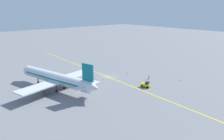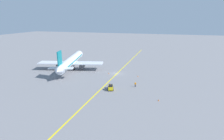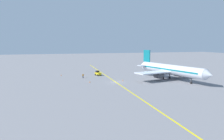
{
  "view_description": "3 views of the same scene",
  "coord_description": "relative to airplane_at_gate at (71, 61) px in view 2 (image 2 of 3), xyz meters",
  "views": [
    {
      "loc": [
        -50.74,
        -61.39,
        25.57
      ],
      "look_at": [
        -2.92,
        -5.65,
        4.55
      ],
      "focal_mm": 35.0,
      "sensor_mm": 36.0,
      "label": 1
    },
    {
      "loc": [
        17.25,
        -65.79,
        21.65
      ],
      "look_at": [
        -0.58,
        -5.1,
        2.97
      ],
      "focal_mm": 28.0,
      "sensor_mm": 36.0,
      "label": 2
    },
    {
      "loc": [
        22.69,
        71.59,
        13.74
      ],
      "look_at": [
        0.04,
        -4.24,
        3.73
      ],
      "focal_mm": 35.0,
      "sensor_mm": 36.0,
      "label": 3
    }
  ],
  "objects": [
    {
      "name": "traffic_cone_mid_apron",
      "position": [
        38.25,
        -21.13,
        -3.43
      ],
      "size": [
        0.32,
        0.32,
        0.55
      ],
      "primitive_type": "cone",
      "color": "orange",
      "rests_on": "ground"
    },
    {
      "name": "apron_yellow_centreline",
      "position": [
        20.98,
        -0.56,
        -3.71
      ],
      "size": [
        5.48,
        119.91,
        0.01
      ],
      "primitive_type": "cube",
      "rotation": [
        0.0,
        0.0,
        -0.04
      ],
      "color": "yellow",
      "rests_on": "ground"
    },
    {
      "name": "ground_plane",
      "position": [
        20.98,
        -0.56,
        -3.71
      ],
      "size": [
        400.0,
        400.0,
        0.0
      ],
      "primitive_type": "plane",
      "color": "slate"
    },
    {
      "name": "baggage_tug_white",
      "position": [
        23.39,
        -17.39,
        -2.81
      ],
      "size": [
        2.48,
        3.31,
        2.11
      ],
      "color": "gold",
      "rests_on": "ground"
    },
    {
      "name": "ground_crew_worker",
      "position": [
        30.47,
        -12.64,
        -2.8
      ],
      "size": [
        0.56,
        0.32,
        1.68
      ],
      "color": "#23232D",
      "rests_on": "ground"
    },
    {
      "name": "traffic_cone_by_wingtip",
      "position": [
        29.81,
        -2.02,
        -3.43
      ],
      "size": [
        0.32,
        0.32,
        0.55
      ],
      "primitive_type": "cone",
      "color": "orange",
      "rests_on": "ground"
    },
    {
      "name": "airplane_at_gate",
      "position": [
        0.0,
        0.0,
        0.0
      ],
      "size": [
        28.45,
        35.2,
        10.6
      ],
      "color": "silver",
      "rests_on": "ground"
    },
    {
      "name": "traffic_cone_near_nose",
      "position": [
        17.87,
        -1.72,
        -3.43
      ],
      "size": [
        0.32,
        0.32,
        0.55
      ],
      "primitive_type": "cone",
      "color": "orange",
      "rests_on": "ground"
    }
  ]
}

